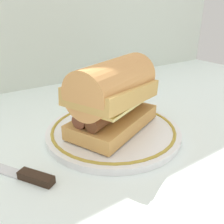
# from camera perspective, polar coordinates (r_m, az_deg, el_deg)

# --- Properties ---
(ground_plane) EXTENTS (1.50, 1.50, 0.00)m
(ground_plane) POSITION_cam_1_polar(r_m,az_deg,el_deg) (0.46, -2.68, -6.16)
(ground_plane) COLOR white
(plate) EXTENTS (0.26, 0.26, 0.01)m
(plate) POSITION_cam_1_polar(r_m,az_deg,el_deg) (0.47, -0.00, -4.14)
(plate) COLOR white
(plate) RESTS_ON ground_plane
(sausage_sandwich) EXTENTS (0.20, 0.16, 0.13)m
(sausage_sandwich) POSITION_cam_1_polar(r_m,az_deg,el_deg) (0.44, -0.00, 4.16)
(sausage_sandwich) COLOR tan
(sausage_sandwich) RESTS_ON plate
(drinking_glass) EXTENTS (0.06, 0.06, 0.09)m
(drinking_glass) POSITION_cam_1_polar(r_m,az_deg,el_deg) (0.67, 3.61, 7.26)
(drinking_glass) COLOR silver
(drinking_glass) RESTS_ON ground_plane
(butter_knife) EXTENTS (0.10, 0.14, 0.01)m
(butter_knife) POSITION_cam_1_polar(r_m,az_deg,el_deg) (0.39, -21.75, -12.93)
(butter_knife) COLOR silver
(butter_knife) RESTS_ON ground_plane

